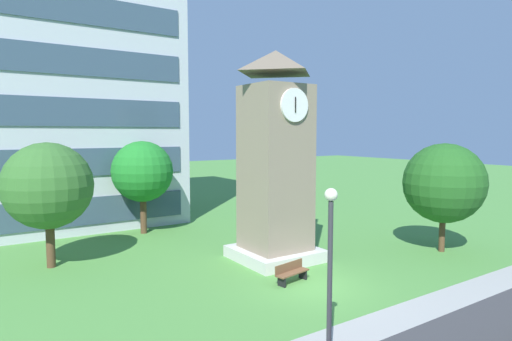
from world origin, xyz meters
TOP-DOWN VIEW (x-y plane):
  - ground_plane at (0.00, 0.00)m, footprint 160.00×160.00m
  - kerb_strip at (0.00, -4.07)m, footprint 120.00×1.60m
  - office_building at (-8.47, 21.38)m, footprint 19.60×12.24m
  - clock_tower at (1.10, 4.26)m, footprint 4.02×4.02m
  - park_bench at (-0.39, 0.99)m, footprint 1.86×0.81m
  - street_lamp at (-4.05, -5.31)m, footprint 0.36×0.36m
  - tree_by_building at (-9.02, 9.33)m, footprint 4.27×4.27m
  - tree_near_tower at (-2.74, 13.88)m, footprint 4.02×4.02m
  - tree_streetside at (9.83, 0.25)m, footprint 4.46×4.46m

SIDE VIEW (x-z plane):
  - ground_plane at x=0.00m, z-range 0.00..0.00m
  - kerb_strip at x=0.00m, z-range 0.00..0.01m
  - park_bench at x=-0.39m, z-range 0.02..0.90m
  - street_lamp at x=-4.05m, z-range 0.68..5.87m
  - tree_streetside at x=9.83m, z-range 0.83..6.95m
  - tree_by_building at x=-9.02m, z-range 0.97..7.20m
  - tree_near_tower at x=-2.74m, z-range 1.05..7.21m
  - clock_tower at x=1.10m, z-range -0.56..10.32m
  - office_building at x=-8.47m, z-range 0.00..25.60m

